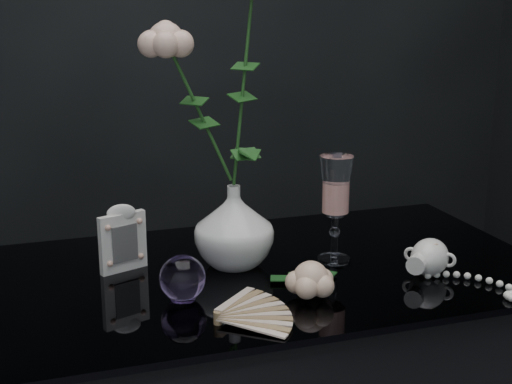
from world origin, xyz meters
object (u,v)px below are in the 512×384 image
object	(u,v)px
paperweight	(183,278)
pearl_jar	(430,255)
wine_glass	(335,209)
picture_frame	(123,238)
loose_rose	(311,279)
vase	(234,226)

from	to	relation	value
paperweight	pearl_jar	distance (m)	0.45
pearl_jar	wine_glass	bearing A→B (deg)	-175.82
paperweight	picture_frame	bearing A→B (deg)	114.33
picture_frame	loose_rose	size ratio (longest dim) A/B	0.69
paperweight	loose_rose	distance (m)	0.21
picture_frame	pearl_jar	world-z (taller)	picture_frame
wine_glass	paperweight	distance (m)	0.33
picture_frame	vase	bearing A→B (deg)	-31.50
wine_glass	paperweight	xyz separation A→B (m)	(-0.32, -0.09, -0.06)
picture_frame	paperweight	size ratio (longest dim) A/B	1.65
vase	paperweight	world-z (taller)	vase
picture_frame	paperweight	world-z (taller)	picture_frame
vase	pearl_jar	xyz separation A→B (m)	(0.33, -0.15, -0.04)
paperweight	loose_rose	world-z (taller)	paperweight
wine_glass	pearl_jar	bearing A→B (deg)	-40.05
loose_rose	paperweight	bearing A→B (deg)	149.92
vase	loose_rose	world-z (taller)	vase
paperweight	pearl_jar	world-z (taller)	paperweight
picture_frame	loose_rose	bearing A→B (deg)	-58.29
vase	wine_glass	bearing A→B (deg)	-10.28
wine_glass	loose_rose	size ratio (longest dim) A/B	1.11
loose_rose	wine_glass	bearing A→B (deg)	38.38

